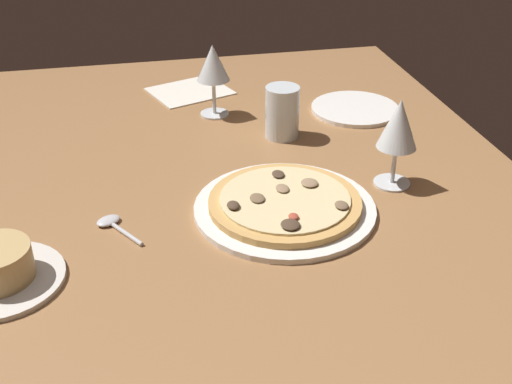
{
  "coord_description": "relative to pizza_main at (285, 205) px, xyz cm",
  "views": [
    {
      "loc": [
        -92.37,
        14.83,
        61.14
      ],
      "look_at": [
        -2.01,
        -4.39,
        7.0
      ],
      "focal_mm": 45.92,
      "sensor_mm": 36.0,
      "label": 1
    }
  ],
  "objects": [
    {
      "name": "dining_table",
      "position": [
        4.03,
        8.78,
        -3.17
      ],
      "size": [
        150.0,
        110.0,
        4.0
      ],
      "primitive_type": "cube",
      "color": "#996B42",
      "rests_on": "ground"
    },
    {
      "name": "pizza_main",
      "position": [
        0.0,
        0.0,
        0.0
      ],
      "size": [
        29.91,
        29.91,
        3.39
      ],
      "color": "white",
      "rests_on": "dining_table"
    },
    {
      "name": "wine_glass_far",
      "position": [
        41.4,
        5.18,
        9.92
      ],
      "size": [
        6.9,
        6.9,
        15.54
      ],
      "color": "silver",
      "rests_on": "dining_table"
    },
    {
      "name": "wine_glass_near",
      "position": [
        4.86,
        -20.71,
        9.95
      ],
      "size": [
        6.92,
        6.92,
        15.97
      ],
      "color": "silver",
      "rests_on": "dining_table"
    },
    {
      "name": "water_glass",
      "position": [
        27.91,
        -6.44,
        3.45
      ],
      "size": [
        6.79,
        6.79,
        10.47
      ],
      "color": "silver",
      "rests_on": "dining_table"
    },
    {
      "name": "side_plate",
      "position": [
        37.08,
        -25.28,
        -0.72
      ],
      "size": [
        19.15,
        19.15,
        0.9
      ],
      "primitive_type": "cylinder",
      "color": "white",
      "rests_on": "dining_table"
    },
    {
      "name": "paper_menu",
      "position": [
        55.69,
        8.32,
        -1.02
      ],
      "size": [
        19.33,
        21.04,
        0.3
      ],
      "primitive_type": "cube",
      "rotation": [
        0.0,
        0.0,
        0.35
      ],
      "color": "silver",
      "rests_on": "dining_table"
    },
    {
      "name": "spoon",
      "position": [
        1.18,
        27.75,
        -0.72
      ],
      "size": [
        10.01,
        7.58,
        1.0
      ],
      "color": "silver",
      "rests_on": "dining_table"
    }
  ]
}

